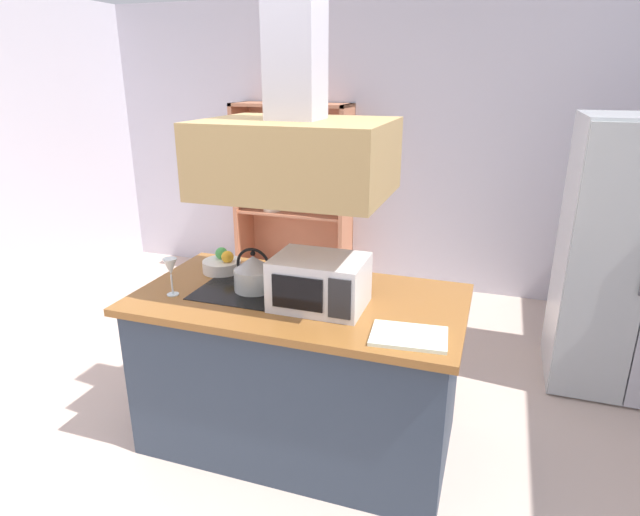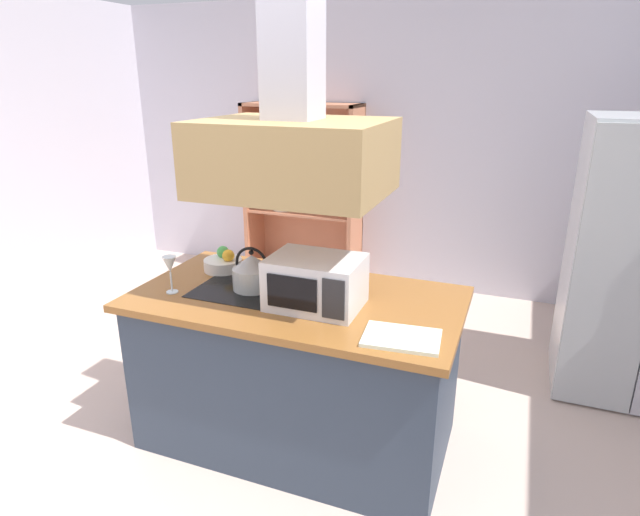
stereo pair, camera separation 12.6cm
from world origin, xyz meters
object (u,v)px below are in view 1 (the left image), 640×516
microwave (320,282)px  wine_glass_on_counter (170,268)px  kettle (254,273)px  dish_cabinet (294,204)px  cutting_board (409,336)px  fruit_bowl (222,264)px  refrigerator (637,258)px

microwave → wine_glass_on_counter: size_ratio=2.23×
kettle → dish_cabinet: bearing=106.5°
cutting_board → fruit_bowl: (-1.20, 0.49, 0.04)m
refrigerator → kettle: bearing=-148.5°
refrigerator → kettle: 2.47m
fruit_bowl → cutting_board: bearing=-22.1°
cutting_board → wine_glass_on_counter: 1.29m
refrigerator → cutting_board: 1.99m
wine_glass_on_counter → fruit_bowl: 0.43m
kettle → microwave: 0.42m
dish_cabinet → cutting_board: bearing=-59.3°
kettle → fruit_bowl: (-0.30, 0.20, -0.05)m
refrigerator → microwave: size_ratio=3.90×
dish_cabinet → microwave: (1.13, -2.53, 0.26)m
cutting_board → microwave: bearing=157.6°
wine_glass_on_counter → cutting_board: bearing=-3.8°
refrigerator → fruit_bowl: (-2.41, -1.09, 0.05)m
refrigerator → dish_cabinet: (-2.83, 1.15, -0.12)m
kettle → wine_glass_on_counter: kettle is taller
dish_cabinet → wine_glass_on_counter: 2.68m
refrigerator → microwave: (-1.70, -1.37, 0.13)m
dish_cabinet → microwave: 2.78m
refrigerator → dish_cabinet: refrigerator is taller
dish_cabinet → microwave: size_ratio=3.83×
microwave → refrigerator: bearing=38.9°
dish_cabinet → fruit_bowl: 2.29m
refrigerator → dish_cabinet: 3.06m
refrigerator → cutting_board: bearing=-127.5°
kettle → wine_glass_on_counter: size_ratio=1.16×
refrigerator → microwave: refrigerator is taller
microwave → fruit_bowl: (-0.71, 0.29, -0.08)m
kettle → cutting_board: size_ratio=0.71×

